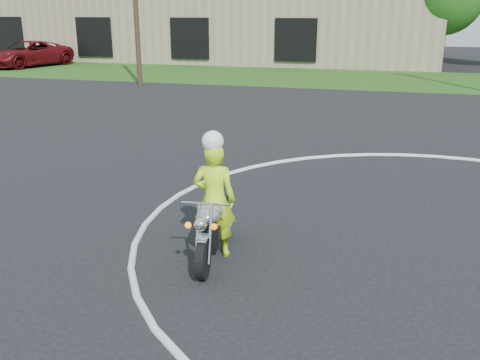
# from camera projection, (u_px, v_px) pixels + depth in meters

# --- Properties ---
(grass_strip) EXTENTS (120.00, 10.00, 0.02)m
(grass_strip) POSITION_uv_depth(u_px,v_px,m) (413.00, 81.00, 32.04)
(grass_strip) COLOR #1E4714
(grass_strip) RESTS_ON ground
(primary_motorcycle) EXTENTS (0.80, 2.27, 1.20)m
(primary_motorcycle) POSITION_uv_depth(u_px,v_px,m) (213.00, 226.00, 9.09)
(primary_motorcycle) COLOR black
(primary_motorcycle) RESTS_ON ground
(rider_primary_grp) EXTENTS (0.78, 0.56, 2.22)m
(rider_primary_grp) POSITION_uv_depth(u_px,v_px,m) (214.00, 196.00, 9.07)
(rider_primary_grp) COLOR #CAFF1A
(rider_primary_grp) RESTS_ON ground
(pickup_grp) EXTENTS (4.78, 7.26, 1.86)m
(pickup_grp) POSITION_uv_depth(u_px,v_px,m) (28.00, 54.00, 39.55)
(pickup_grp) COLOR #5C0A10
(pickup_grp) RESTS_ON ground
(warehouse) EXTENTS (41.00, 17.00, 8.30)m
(warehouse) POSITION_uv_depth(u_px,v_px,m) (200.00, 8.00, 47.21)
(warehouse) COLOR tan
(warehouse) RESTS_ON ground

